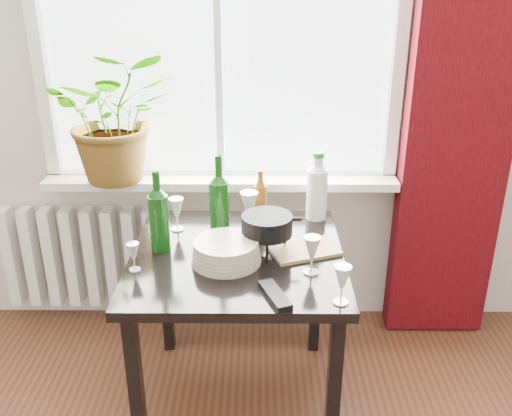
{
  "coord_description": "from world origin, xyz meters",
  "views": [
    {
      "loc": [
        0.19,
        -0.48,
        1.82
      ],
      "look_at": [
        0.18,
        1.55,
        0.94
      ],
      "focal_mm": 40.0,
      "sensor_mm": 36.0,
      "label": 1
    }
  ],
  "objects_px": {
    "wineglass_back_left": "(177,214)",
    "cutting_board": "(304,250)",
    "potted_plant": "(115,117)",
    "wineglass_front_left": "(134,257)",
    "wineglass_far_right": "(342,284)",
    "plate_stack": "(226,252)",
    "radiator": "(82,257)",
    "wineglass_front_right": "(312,255)",
    "wine_bottle_left": "(158,210)",
    "fondue_pot": "(267,234)",
    "table": "(237,273)",
    "bottle_amber": "(260,195)",
    "cleaning_bottle": "(317,185)",
    "tv_remote": "(275,295)",
    "wine_bottle_right": "(219,196)",
    "wineglass_back_center": "(249,211)"
  },
  "relations": [
    {
      "from": "wineglass_back_left",
      "to": "cutting_board",
      "type": "xyz_separation_m",
      "value": [
        0.54,
        -0.2,
        -0.07
      ]
    },
    {
      "from": "potted_plant",
      "to": "wineglass_front_left",
      "type": "height_order",
      "value": "potted_plant"
    },
    {
      "from": "wineglass_far_right",
      "to": "plate_stack",
      "type": "bearing_deg",
      "value": 144.86
    },
    {
      "from": "wineglass_back_left",
      "to": "radiator",
      "type": "bearing_deg",
      "value": 144.79
    },
    {
      "from": "potted_plant",
      "to": "wineglass_front_right",
      "type": "distance_m",
      "value": 1.18
    },
    {
      "from": "wine_bottle_left",
      "to": "cutting_board",
      "type": "xyz_separation_m",
      "value": [
        0.58,
        -0.02,
        -0.16
      ]
    },
    {
      "from": "wineglass_front_right",
      "to": "wineglass_back_left",
      "type": "distance_m",
      "value": 0.67
    },
    {
      "from": "wineglass_far_right",
      "to": "wineglass_front_left",
      "type": "height_order",
      "value": "wineglass_far_right"
    },
    {
      "from": "potted_plant",
      "to": "fondue_pot",
      "type": "relative_size",
      "value": 2.64
    },
    {
      "from": "table",
      "to": "radiator",
      "type": "bearing_deg",
      "value": 143.46
    },
    {
      "from": "bottle_amber",
      "to": "wineglass_front_left",
      "type": "distance_m",
      "value": 0.67
    },
    {
      "from": "cleaning_bottle",
      "to": "wineglass_front_left",
      "type": "height_order",
      "value": "cleaning_bottle"
    },
    {
      "from": "cleaning_bottle",
      "to": "plate_stack",
      "type": "xyz_separation_m",
      "value": [
        -0.39,
        -0.42,
        -0.12
      ]
    },
    {
      "from": "bottle_amber",
      "to": "fondue_pot",
      "type": "height_order",
      "value": "bottle_amber"
    },
    {
      "from": "tv_remote",
      "to": "cutting_board",
      "type": "distance_m",
      "value": 0.36
    },
    {
      "from": "tv_remote",
      "to": "bottle_amber",
      "type": "bearing_deg",
      "value": 73.41
    },
    {
      "from": "wineglass_front_right",
      "to": "wineglass_front_left",
      "type": "distance_m",
      "value": 0.67
    },
    {
      "from": "wine_bottle_left",
      "to": "wineglass_back_left",
      "type": "xyz_separation_m",
      "value": [
        0.04,
        0.18,
        -0.1
      ]
    },
    {
      "from": "wineglass_front_right",
      "to": "wineglass_front_left",
      "type": "bearing_deg",
      "value": 178.64
    },
    {
      "from": "plate_stack",
      "to": "fondue_pot",
      "type": "distance_m",
      "value": 0.19
    },
    {
      "from": "wineglass_back_left",
      "to": "cleaning_bottle",
      "type": "bearing_deg",
      "value": 11.8
    },
    {
      "from": "radiator",
      "to": "table",
      "type": "xyz_separation_m",
      "value": [
        0.85,
        -0.63,
        0.27
      ]
    },
    {
      "from": "potted_plant",
      "to": "cutting_board",
      "type": "distance_m",
      "value": 1.09
    },
    {
      "from": "wine_bottle_right",
      "to": "fondue_pot",
      "type": "xyz_separation_m",
      "value": [
        0.2,
        -0.14,
        -0.11
      ]
    },
    {
      "from": "radiator",
      "to": "wineglass_back_left",
      "type": "height_order",
      "value": "wineglass_back_left"
    },
    {
      "from": "wine_bottle_left",
      "to": "bottle_amber",
      "type": "xyz_separation_m",
      "value": [
        0.41,
        0.29,
        -0.05
      ]
    },
    {
      "from": "bottle_amber",
      "to": "fondue_pot",
      "type": "relative_size",
      "value": 1.02
    },
    {
      "from": "wine_bottle_right",
      "to": "wineglass_front_left",
      "type": "distance_m",
      "value": 0.44
    },
    {
      "from": "potted_plant",
      "to": "radiator",
      "type": "bearing_deg",
      "value": 167.12
    },
    {
      "from": "table",
      "to": "wine_bottle_right",
      "type": "distance_m",
      "value": 0.33
    },
    {
      "from": "wine_bottle_right",
      "to": "wineglass_far_right",
      "type": "height_order",
      "value": "wine_bottle_right"
    },
    {
      "from": "potted_plant",
      "to": "plate_stack",
      "type": "distance_m",
      "value": 0.92
    },
    {
      "from": "bottle_amber",
      "to": "plate_stack",
      "type": "relative_size",
      "value": 0.88
    },
    {
      "from": "cleaning_bottle",
      "to": "wineglass_front_left",
      "type": "relative_size",
      "value": 2.81
    },
    {
      "from": "fondue_pot",
      "to": "wineglass_back_left",
      "type": "bearing_deg",
      "value": 156.88
    },
    {
      "from": "cutting_board",
      "to": "wineglass_front_left",
      "type": "bearing_deg",
      "value": -166.63
    },
    {
      "from": "radiator",
      "to": "potted_plant",
      "type": "xyz_separation_m",
      "value": [
        0.27,
        -0.06,
        0.77
      ]
    },
    {
      "from": "bottle_amber",
      "to": "cleaning_bottle",
      "type": "relative_size",
      "value": 0.74
    },
    {
      "from": "bottle_amber",
      "to": "fondue_pot",
      "type": "xyz_separation_m",
      "value": [
        0.03,
        -0.3,
        -0.04
      ]
    },
    {
      "from": "wine_bottle_right",
      "to": "bottle_amber",
      "type": "xyz_separation_m",
      "value": [
        0.17,
        0.17,
        -0.06
      ]
    },
    {
      "from": "potted_plant",
      "to": "fondue_pot",
      "type": "bearing_deg",
      "value": -38.02
    },
    {
      "from": "wineglass_back_left",
      "to": "wineglass_front_left",
      "type": "xyz_separation_m",
      "value": [
        -0.12,
        -0.36,
        -0.02
      ]
    },
    {
      "from": "wineglass_back_left",
      "to": "cutting_board",
      "type": "bearing_deg",
      "value": -20.66
    },
    {
      "from": "table",
      "to": "wineglass_back_left",
      "type": "distance_m",
      "value": 0.38
    },
    {
      "from": "wineglass_far_right",
      "to": "wineglass_back_center",
      "type": "distance_m",
      "value": 0.65
    },
    {
      "from": "wine_bottle_left",
      "to": "fondue_pot",
      "type": "xyz_separation_m",
      "value": [
        0.43,
        -0.02,
        -0.09
      ]
    },
    {
      "from": "wineglass_front_left",
      "to": "fondue_pot",
      "type": "xyz_separation_m",
      "value": [
        0.5,
        0.16,
        0.02
      ]
    },
    {
      "from": "wine_bottle_left",
      "to": "cleaning_bottle",
      "type": "xyz_separation_m",
      "value": [
        0.66,
        0.31,
        -0.01
      ]
    },
    {
      "from": "cleaning_bottle",
      "to": "potted_plant",
      "type": "bearing_deg",
      "value": 166.62
    },
    {
      "from": "wine_bottle_right",
      "to": "tv_remote",
      "type": "relative_size",
      "value": 1.96
    }
  ]
}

